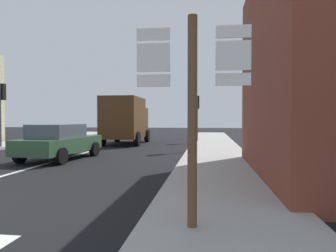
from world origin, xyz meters
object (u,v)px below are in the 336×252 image
(traffic_light_far_right, at_px, (197,108))
(traffic_light_near_left, at_px, (2,101))
(sedan_far, at_px, (59,141))
(traffic_light_near_right, at_px, (193,101))
(delivery_truck, at_px, (125,119))
(route_sign_post, at_px, (192,105))

(traffic_light_far_right, height_order, traffic_light_near_left, traffic_light_near_left)
(sedan_far, bearing_deg, traffic_light_near_right, 36.27)
(delivery_truck, xyz_separation_m, route_sign_post, (5.19, -15.30, 0.26))
(delivery_truck, distance_m, traffic_light_far_right, 5.06)
(route_sign_post, relative_size, traffic_light_near_left, 0.88)
(sedan_far, distance_m, route_sign_post, 9.66)
(route_sign_post, bearing_deg, traffic_light_near_right, 92.62)
(route_sign_post, xyz_separation_m, traffic_light_far_right, (-0.53, 17.11, 0.52))
(delivery_truck, xyz_separation_m, traffic_light_far_right, (4.66, 1.80, 0.78))
(sedan_far, xyz_separation_m, traffic_light_near_right, (5.36, 3.94, 1.85))
(sedan_far, height_order, route_sign_post, route_sign_post)
(sedan_far, distance_m, traffic_light_near_right, 6.90)
(sedan_far, relative_size, route_sign_post, 1.36)
(traffic_light_near_left, bearing_deg, traffic_light_near_right, 1.62)
(delivery_truck, height_order, route_sign_post, route_sign_post)
(route_sign_post, xyz_separation_m, traffic_light_near_left, (-11.10, 11.20, 0.77))
(sedan_far, xyz_separation_m, route_sign_post, (5.89, -7.57, 1.15))
(route_sign_post, height_order, traffic_light_far_right, traffic_light_far_right)
(traffic_light_far_right, distance_m, traffic_light_near_right, 5.60)
(traffic_light_near_left, bearing_deg, delivery_truck, 34.72)
(sedan_far, relative_size, traffic_light_near_right, 1.23)
(sedan_far, bearing_deg, delivery_truck, 84.80)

